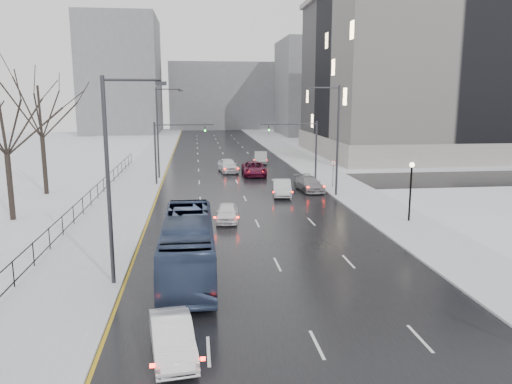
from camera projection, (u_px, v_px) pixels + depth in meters
name	position (u px, v px, depth m)	size (l,w,h in m)	color
road	(230.00, 167.00, 64.26)	(16.00, 150.00, 0.04)	black
cross_road	(237.00, 183.00, 52.56)	(130.00, 10.00, 0.04)	black
sidewalk_left	(147.00, 168.00, 63.01)	(5.00, 150.00, 0.16)	silver
sidewalk_right	(309.00, 166.00, 65.49)	(5.00, 150.00, 0.16)	silver
park_strip	(69.00, 170.00, 61.89)	(14.00, 150.00, 0.12)	white
tree_park_d	(13.00, 221.00, 36.82)	(8.75, 8.75, 12.50)	black
tree_park_e	(47.00, 195.00, 46.52)	(9.45, 9.45, 13.50)	black
iron_fence	(66.00, 220.00, 33.32)	(0.06, 70.00, 1.30)	black
streetlight_r_mid	(335.00, 135.00, 44.67)	(2.95, 0.25, 10.00)	#2D2D33
streetlight_l_near	(113.00, 172.00, 23.25)	(2.95, 0.25, 10.00)	#2D2D33
streetlight_l_far	(160.00, 128.00, 54.44)	(2.95, 0.25, 10.00)	#2D2D33
lamppost_r_mid	(411.00, 183.00, 35.76)	(0.36, 0.36, 4.28)	black
mast_signal_right	(306.00, 144.00, 52.65)	(6.10, 0.33, 6.50)	#2D2D33
mast_signal_left	(166.00, 145.00, 50.92)	(6.10, 0.33, 6.50)	#2D2D33
no_uturn_sign	(333.00, 166.00, 49.32)	(0.60, 0.06, 2.70)	#2D2D33
civic_building	(447.00, 82.00, 77.97)	(41.00, 31.00, 24.80)	gray
bldg_far_right	(330.00, 88.00, 119.09)	(24.00, 20.00, 22.00)	slate
bldg_far_left	(122.00, 76.00, 122.37)	(18.00, 22.00, 28.00)	slate
bldg_far_center	(224.00, 96.00, 141.01)	(30.00, 18.00, 18.00)	slate
sedan_left_near	(172.00, 337.00, 17.59)	(1.41, 4.06, 1.34)	white
bus	(188.00, 246.00, 25.50)	(2.56, 10.93, 3.04)	navy
sedan_center_near	(227.00, 212.00, 36.48)	(1.56, 3.88, 1.32)	white
sedan_right_near	(282.00, 188.00, 45.81)	(1.58, 4.54, 1.50)	silver
sedan_right_cross	(254.00, 169.00, 57.49)	(2.59, 5.62, 1.56)	#540E29
sedan_right_far	(309.00, 184.00, 48.16)	(1.94, 4.78, 1.39)	gray
sedan_center_far	(228.00, 165.00, 60.02)	(1.96, 4.86, 1.66)	white
sedan_right_distant	(261.00, 158.00, 67.87)	(1.68, 4.81, 1.58)	gray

